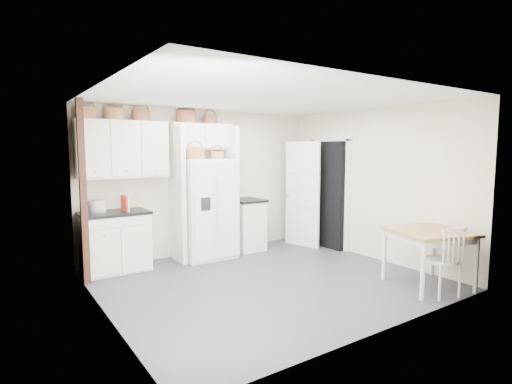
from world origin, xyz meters
TOP-DOWN VIEW (x-y plane):
  - floor at (0.00, 0.00)m, footprint 4.50×4.50m
  - ceiling at (0.00, 0.00)m, footprint 4.50×4.50m
  - wall_back at (0.00, 2.00)m, footprint 4.50×0.00m
  - wall_left at (-2.25, 0.00)m, footprint 0.00×4.00m
  - wall_right at (2.25, 0.00)m, footprint 0.00×4.00m
  - refrigerator at (-0.15, 1.62)m, footprint 0.90×0.72m
  - base_cab_left at (-1.70, 1.70)m, footprint 0.97×0.61m
  - base_cab_right at (0.73, 1.70)m, footprint 0.52×0.63m
  - dining_table at (1.70, -1.45)m, footprint 1.20×1.20m
  - windsor_chair at (1.52, -1.75)m, footprint 0.55×0.52m
  - counter_left at (-1.70, 1.70)m, footprint 1.01×0.65m
  - counter_right at (0.73, 1.70)m, footprint 0.57×0.67m
  - toaster at (-1.96, 1.68)m, footprint 0.33×0.25m
  - cookbook_red at (-1.56, 1.62)m, footprint 0.08×0.17m
  - cookbook_cream at (-1.51, 1.62)m, footprint 0.06×0.16m
  - basket_upper_a at (-2.02, 1.83)m, footprint 0.31×0.31m
  - basket_upper_b at (-1.60, 1.83)m, footprint 0.31×0.31m
  - basket_upper_c at (-1.19, 1.83)m, footprint 0.29×0.29m
  - basket_bridge_a at (-0.40, 1.83)m, footprint 0.36×0.36m
  - basket_bridge_b at (0.05, 1.83)m, footprint 0.25×0.25m
  - basket_fridge_a at (-0.39, 1.52)m, footprint 0.32×0.32m
  - basket_fridge_b at (0.02, 1.52)m, footprint 0.24×0.24m
  - upper_cabinet at (-1.50, 1.83)m, footprint 1.40×0.34m
  - bridge_cabinet at (-0.15, 1.83)m, footprint 1.12×0.34m
  - fridge_panel_left at (-0.66, 1.70)m, footprint 0.08×0.60m
  - fridge_panel_right at (0.36, 1.70)m, footprint 0.08×0.60m
  - trim_post at (-2.20, 1.35)m, footprint 0.09×0.09m
  - doorway_void at (2.16, 1.00)m, footprint 0.18×0.85m
  - door_slab at (1.80, 1.33)m, footprint 0.21×0.79m

SIDE VIEW (x-z plane):
  - floor at x=0.00m, z-range 0.00..0.00m
  - dining_table at x=1.70m, z-range 0.00..0.79m
  - base_cab_left at x=-1.70m, z-range 0.00..0.90m
  - base_cab_right at x=0.73m, z-range 0.00..0.92m
  - windsor_chair at x=1.52m, z-range 0.00..0.94m
  - refrigerator at x=-0.15m, z-range 0.00..1.74m
  - counter_left at x=-1.70m, z-range 0.90..0.94m
  - counter_right at x=0.73m, z-range 0.92..0.97m
  - doorway_void at x=2.16m, z-range 0.00..2.05m
  - door_slab at x=1.80m, z-range 0.00..2.05m
  - toaster at x=-1.96m, z-range 0.94..1.14m
  - cookbook_cream at x=-1.51m, z-range 0.94..1.18m
  - cookbook_red at x=-1.56m, z-range 0.94..1.19m
  - fridge_panel_left at x=-0.66m, z-range 0.00..2.30m
  - fridge_panel_right at x=0.36m, z-range 0.00..2.30m
  - wall_back at x=0.00m, z-range -0.95..3.55m
  - wall_left at x=-2.25m, z-range -0.70..3.30m
  - wall_right at x=2.25m, z-range -0.70..3.30m
  - trim_post at x=-2.20m, z-range 0.00..2.60m
  - basket_fridge_b at x=0.02m, z-range 1.74..1.86m
  - basket_fridge_a at x=-0.39m, z-range 1.74..1.91m
  - upper_cabinet at x=-1.50m, z-range 1.45..2.35m
  - bridge_cabinet at x=-0.15m, z-range 1.90..2.35m
  - basket_bridge_b at x=0.05m, z-range 2.35..2.50m
  - basket_upper_c at x=-1.19m, z-range 2.35..2.52m
  - basket_upper_a at x=-2.02m, z-range 2.35..2.52m
  - basket_upper_b at x=-1.60m, z-range 2.35..2.53m
  - basket_bridge_a at x=-0.40m, z-range 2.35..2.55m
  - ceiling at x=0.00m, z-range 2.60..2.60m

